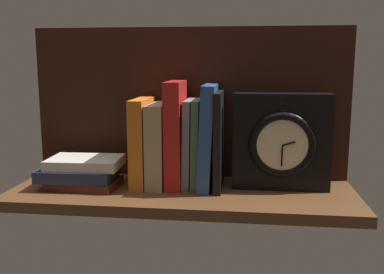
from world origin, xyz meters
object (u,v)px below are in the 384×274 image
(book_green_romantic, at_px, (197,143))
(book_gray_chess, at_px, (189,143))
(book_orange_pandolfini, at_px, (143,142))
(book_stack_side, at_px, (82,172))
(book_tan_shortstories, at_px, (159,144))
(framed_clock, at_px, (281,142))
(book_black_skeptic, at_px, (219,140))
(book_blue_modern, at_px, (208,136))
(book_red_requiem, at_px, (176,134))

(book_green_romantic, bearing_deg, book_gray_chess, 180.00)
(book_orange_pandolfini, distance_m, book_stack_side, 0.16)
(book_orange_pandolfini, bearing_deg, book_gray_chess, 0.00)
(book_gray_chess, bearing_deg, book_tan_shortstories, 180.00)
(book_orange_pandolfini, height_order, framed_clock, framed_clock)
(book_tan_shortstories, height_order, framed_clock, framed_clock)
(book_tan_shortstories, height_order, book_black_skeptic, book_black_skeptic)
(book_orange_pandolfini, height_order, book_blue_modern, book_blue_modern)
(book_orange_pandolfini, bearing_deg, book_blue_modern, 0.00)
(book_green_romantic, relative_size, framed_clock, 0.93)
(book_green_romantic, height_order, book_black_skeptic, book_black_skeptic)
(book_tan_shortstories, relative_size, book_blue_modern, 0.81)
(book_tan_shortstories, distance_m, book_blue_modern, 0.12)
(book_red_requiem, bearing_deg, book_stack_side, -168.51)
(book_black_skeptic, distance_m, framed_clock, 0.15)
(book_orange_pandolfini, bearing_deg, book_tan_shortstories, 0.00)
(book_green_romantic, bearing_deg, book_blue_modern, 0.00)
(book_red_requiem, bearing_deg, book_tan_shortstories, 180.00)
(book_gray_chess, relative_size, book_blue_modern, 0.85)
(book_orange_pandolfini, xyz_separation_m, book_black_skeptic, (0.19, 0.00, 0.01))
(book_stack_side, bearing_deg, book_black_skeptic, 7.91)
(book_gray_chess, bearing_deg, book_stack_side, -169.86)
(book_blue_modern, distance_m, book_black_skeptic, 0.03)
(book_red_requiem, distance_m, framed_clock, 0.25)
(book_orange_pandolfini, height_order, book_gray_chess, book_orange_pandolfini)
(book_black_skeptic, bearing_deg, book_blue_modern, 180.00)
(framed_clock, bearing_deg, book_gray_chess, 179.94)
(book_green_romantic, xyz_separation_m, book_blue_modern, (0.03, 0.00, 0.02))
(book_green_romantic, bearing_deg, book_black_skeptic, 0.00)
(book_orange_pandolfini, relative_size, book_gray_chess, 1.01)
(book_red_requiem, distance_m, book_stack_side, 0.25)
(framed_clock, bearing_deg, book_orange_pandolfini, 179.96)
(book_stack_side, bearing_deg, book_gray_chess, 10.14)
(book_orange_pandolfini, distance_m, book_gray_chess, 0.11)
(book_green_romantic, relative_size, book_blue_modern, 0.86)
(book_blue_modern, height_order, book_black_skeptic, book_blue_modern)
(book_orange_pandolfini, height_order, book_black_skeptic, book_black_skeptic)
(book_blue_modern, bearing_deg, book_green_romantic, 180.00)
(book_gray_chess, relative_size, book_black_skeptic, 0.91)
(framed_clock, relative_size, book_stack_side, 1.15)
(book_red_requiem, xyz_separation_m, framed_clock, (0.25, -0.00, -0.01))
(book_orange_pandolfini, xyz_separation_m, book_stack_side, (-0.14, -0.05, -0.07))
(book_red_requiem, distance_m, book_green_romantic, 0.06)
(book_gray_chess, xyz_separation_m, book_blue_modern, (0.05, 0.00, 0.02))
(book_blue_modern, distance_m, framed_clock, 0.17)
(book_blue_modern, xyz_separation_m, framed_clock, (0.17, -0.00, -0.01))
(book_black_skeptic, bearing_deg, book_orange_pandolfini, 180.00)
(framed_clock, distance_m, book_stack_side, 0.49)
(book_black_skeptic, bearing_deg, book_gray_chess, 180.00)
(book_tan_shortstories, relative_size, book_green_romantic, 0.95)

